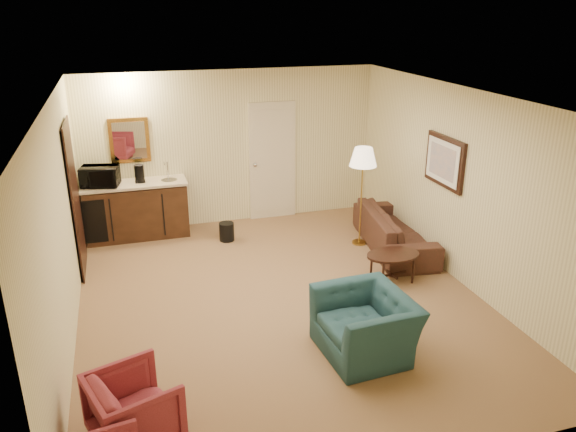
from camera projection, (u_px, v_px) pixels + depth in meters
name	position (u px, v px, depth m)	size (l,w,h in m)	color
ground	(281.00, 300.00, 7.25)	(6.00, 6.00, 0.00)	#916A4A
room_walls	(257.00, 157.00, 7.30)	(5.02, 6.01, 2.61)	#F3EAB6
wetbar_cabinet	(137.00, 210.00, 9.08)	(1.64, 0.58, 0.92)	#3D2213
sofa	(395.00, 224.00, 8.68)	(2.02, 0.59, 0.79)	black
teal_armchair	(366.00, 315.00, 6.03)	(1.04, 0.67, 0.91)	#1C3F47
rose_chair_near	(134.00, 405.00, 4.82)	(0.69, 0.64, 0.71)	#943041
coffee_table	(392.00, 268.00, 7.65)	(0.74, 0.50, 0.42)	black
floor_lamp	(361.00, 197.00, 8.68)	(0.42, 0.42, 1.57)	#B08E3A
waste_bin	(227.00, 232.00, 9.02)	(0.24, 0.24, 0.30)	black
microwave	(100.00, 174.00, 8.69)	(0.56, 0.31, 0.38)	black
coffee_maker	(139.00, 174.00, 8.89)	(0.15, 0.15, 0.28)	black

